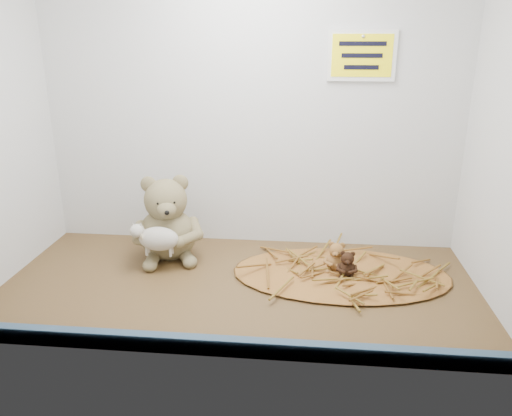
# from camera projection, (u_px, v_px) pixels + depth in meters

# --- Properties ---
(alcove_shell) EXTENTS (1.20, 0.60, 0.90)m
(alcove_shell) POSITION_uv_depth(u_px,v_px,m) (241.00, 101.00, 1.20)
(alcove_shell) COLOR #3D2915
(alcove_shell) RESTS_ON ground
(front_rail) EXTENTS (1.19, 0.02, 0.04)m
(front_rail) POSITION_uv_depth(u_px,v_px,m) (219.00, 346.00, 0.99)
(front_rail) COLOR #32465F
(front_rail) RESTS_ON shelf_floor
(straw_bed) EXTENTS (0.57, 0.33, 0.01)m
(straw_bed) POSITION_uv_depth(u_px,v_px,m) (341.00, 274.00, 1.32)
(straw_bed) COLOR brown
(straw_bed) RESTS_ON shelf_floor
(main_teddy) EXTENTS (0.25, 0.25, 0.24)m
(main_teddy) POSITION_uv_depth(u_px,v_px,m) (167.00, 217.00, 1.39)
(main_teddy) COLOR olive
(main_teddy) RESTS_ON shelf_floor
(toy_lamb) EXTENTS (0.14, 0.09, 0.09)m
(toy_lamb) POSITION_uv_depth(u_px,v_px,m) (159.00, 239.00, 1.32)
(toy_lamb) COLOR beige
(toy_lamb) RESTS_ON main_teddy
(mini_teddy_tan) EXTENTS (0.07, 0.08, 0.08)m
(mini_teddy_tan) POSITION_uv_depth(u_px,v_px,m) (336.00, 255.00, 1.32)
(mini_teddy_tan) COLOR #975D31
(mini_teddy_tan) RESTS_ON straw_bed
(mini_teddy_brown) EXTENTS (0.06, 0.06, 0.07)m
(mini_teddy_brown) POSITION_uv_depth(u_px,v_px,m) (347.00, 263.00, 1.29)
(mini_teddy_brown) COLOR black
(mini_teddy_brown) RESTS_ON straw_bed
(wall_sign) EXTENTS (0.16, 0.01, 0.11)m
(wall_sign) POSITION_uv_depth(u_px,v_px,m) (362.00, 55.00, 1.33)
(wall_sign) COLOR #FFEC0D
(wall_sign) RESTS_ON back_wall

